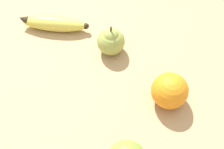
# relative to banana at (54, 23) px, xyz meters

# --- Properties ---
(ground_plane) EXTENTS (3.00, 3.00, 0.00)m
(ground_plane) POSITION_rel_banana_xyz_m (-0.15, -0.19, -0.02)
(ground_plane) COLOR tan
(banana) EXTENTS (0.05, 0.19, 0.04)m
(banana) POSITION_rel_banana_xyz_m (0.00, 0.00, 0.00)
(banana) COLOR #DBCC4C
(banana) RESTS_ON ground_plane
(orange) EXTENTS (0.08, 0.08, 0.08)m
(orange) POSITION_rel_banana_xyz_m (-0.18, -0.30, 0.02)
(orange) COLOR orange
(orange) RESTS_ON ground_plane
(pear) EXTENTS (0.07, 0.07, 0.09)m
(pear) POSITION_rel_banana_xyz_m (-0.05, -0.16, 0.02)
(pear) COLOR #99A84C
(pear) RESTS_ON ground_plane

